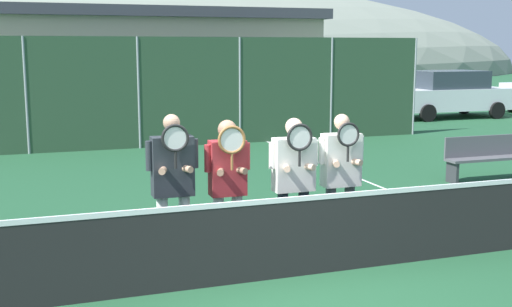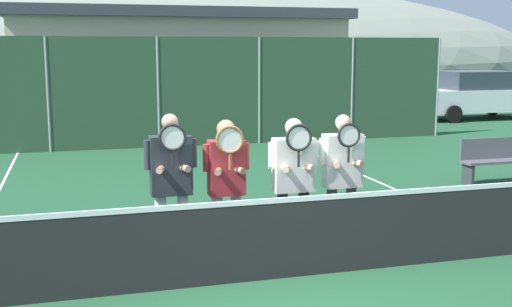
{
  "view_description": "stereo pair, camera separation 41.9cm",
  "coord_description": "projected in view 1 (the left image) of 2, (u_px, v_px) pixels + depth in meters",
  "views": [
    {
      "loc": [
        -2.49,
        -6.34,
        2.54
      ],
      "look_at": [
        0.01,
        0.88,
        1.27
      ],
      "focal_mm": 45.0,
      "sensor_mm": 36.0,
      "label": 1
    },
    {
      "loc": [
        -2.09,
        -6.46,
        2.54
      ],
      "look_at": [
        0.01,
        0.88,
        1.27
      ],
      "focal_mm": 45.0,
      "sensor_mm": 36.0,
      "label": 2
    }
  ],
  "objects": [
    {
      "name": "ground_plane",
      "position": [
        281.0,
        278.0,
        7.13
      ],
      "size": [
        120.0,
        120.0,
        0.0
      ],
      "primitive_type": "plane",
      "color": "#1E4C2D"
    },
    {
      "name": "hill_distant",
      "position": [
        60.0,
        74.0,
        62.21
      ],
      "size": [
        97.77,
        54.32,
        19.01
      ],
      "color": "gray",
      "rests_on": "ground_plane"
    },
    {
      "name": "clubhouse_building",
      "position": [
        153.0,
        62.0,
        24.03
      ],
      "size": [
        12.2,
        5.5,
        3.91
      ],
      "color": "beige",
      "rests_on": "ground_plane"
    },
    {
      "name": "fence_back",
      "position": [
        139.0,
        93.0,
        16.09
      ],
      "size": [
        16.08,
        0.06,
        2.8
      ],
      "color": "gray",
      "rests_on": "ground_plane"
    },
    {
      "name": "tennis_net",
      "position": [
        281.0,
        237.0,
        7.05
      ],
      "size": [
        9.25,
        0.09,
        1.02
      ],
      "color": "gray",
      "rests_on": "ground_plane"
    },
    {
      "name": "court_line_right_sideline",
      "position": [
        404.0,
        196.0,
        11.03
      ],
      "size": [
        0.05,
        16.0,
        0.01
      ],
      "primitive_type": "cube",
      "color": "white",
      "rests_on": "ground_plane"
    },
    {
      "name": "player_leftmost",
      "position": [
        173.0,
        179.0,
        7.28
      ],
      "size": [
        0.6,
        0.34,
        1.8
      ],
      "color": "white",
      "rests_on": "ground_plane"
    },
    {
      "name": "player_center_left",
      "position": [
        228.0,
        178.0,
        7.49
      ],
      "size": [
        0.55,
        0.34,
        1.71
      ],
      "color": "white",
      "rests_on": "ground_plane"
    },
    {
      "name": "player_center_right",
      "position": [
        294.0,
        174.0,
        7.73
      ],
      "size": [
        0.63,
        0.34,
        1.7
      ],
      "color": "#232838",
      "rests_on": "ground_plane"
    },
    {
      "name": "player_rightmost",
      "position": [
        341.0,
        171.0,
        7.95
      ],
      "size": [
        0.61,
        0.34,
        1.73
      ],
      "color": "#56565B",
      "rests_on": "ground_plane"
    },
    {
      "name": "car_left_of_center",
      "position": [
        163.0,
        101.0,
        19.53
      ],
      "size": [
        4.08,
        1.98,
        1.8
      ],
      "color": "navy",
      "rests_on": "ground_plane"
    },
    {
      "name": "car_center",
      "position": [
        313.0,
        96.0,
        21.55
      ],
      "size": [
        4.51,
        2.0,
        1.79
      ],
      "color": "black",
      "rests_on": "ground_plane"
    },
    {
      "name": "car_right_of_center",
      "position": [
        448.0,
        94.0,
        23.27
      ],
      "size": [
        4.44,
        2.03,
        1.7
      ],
      "color": "silver",
      "rests_on": "ground_plane"
    },
    {
      "name": "bench_courtside",
      "position": [
        487.0,
        156.0,
        12.36
      ],
      "size": [
        1.78,
        0.36,
        0.85
      ],
      "color": "#515156",
      "rests_on": "ground_plane"
    }
  ]
}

